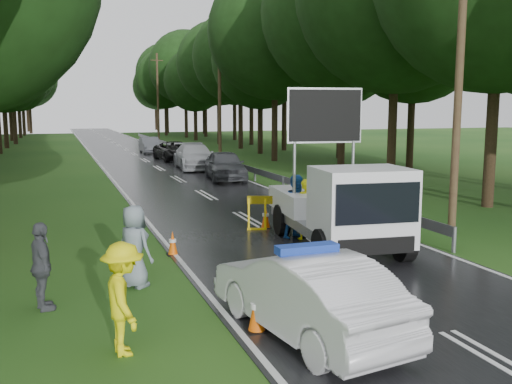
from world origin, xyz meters
name	(u,v)px	position (x,y,z in m)	size (l,w,h in m)	color
ground	(328,265)	(0.00, 0.00, 0.00)	(160.00, 160.00, 0.00)	#174212
road	(145,160)	(0.00, 30.00, 0.01)	(7.00, 140.00, 0.02)	black
guardrail	(195,152)	(3.70, 29.67, 0.55)	(0.12, 60.06, 0.70)	gray
utility_pole_near	(460,65)	(5.20, 2.00, 5.06)	(1.40, 0.24, 10.00)	#462E20
utility_pole_mid	(220,91)	(5.20, 28.00, 5.06)	(1.40, 0.24, 10.00)	#462E20
utility_pole_far	(158,97)	(5.20, 54.00, 5.06)	(1.40, 0.24, 10.00)	#462E20
police_sedan	(306,294)	(-2.31, -3.76, 0.71)	(2.16, 4.48, 1.56)	silver
work_truck	(341,207)	(1.02, 1.32, 1.17)	(2.94, 5.65, 4.33)	gray
barrier	(290,204)	(0.65, 4.00, 0.83)	(2.53, 0.95, 1.10)	yellow
officer	(305,209)	(0.60, 2.74, 0.89)	(0.65, 0.43, 1.79)	#D7D60B
civilian	(297,207)	(0.47, 3.00, 0.94)	(0.92, 0.71, 1.88)	#184DA1
bystander_left	(123,299)	(-5.29, -3.50, 0.89)	(1.15, 0.66, 1.78)	yellow
bystander_mid	(42,267)	(-6.52, -1.00, 0.85)	(1.00, 0.42, 1.70)	#47484F
bystander_right	(134,246)	(-4.68, -0.14, 0.89)	(0.87, 0.57, 1.78)	slate
queue_car_first	(225,165)	(2.36, 17.00, 0.78)	(1.85, 4.60, 1.57)	#3C3E43
queue_car_second	(195,156)	(2.11, 23.00, 0.79)	(2.22, 5.45, 1.58)	#A3A5AB
queue_car_third	(175,151)	(2.11, 29.29, 0.69)	(2.31, 5.00, 1.39)	black
queue_car_fourth	(150,145)	(1.49, 36.97, 0.69)	(1.45, 4.17, 1.37)	#43464B
cone_near_left	(257,311)	(-3.05, -3.35, 0.37)	(0.36, 0.36, 0.77)	black
cone_center	(347,248)	(0.50, 0.00, 0.40)	(0.39, 0.39, 0.82)	black
cone_far	(266,217)	(0.06, 4.58, 0.36)	(0.35, 0.35, 0.73)	black
cone_left_mid	(173,243)	(-3.40, 2.24, 0.31)	(0.30, 0.30, 0.64)	black
cone_right	(344,217)	(2.40, 3.69, 0.38)	(0.37, 0.37, 0.79)	black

